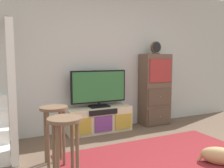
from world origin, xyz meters
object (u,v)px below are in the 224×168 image
Objects in this scene: side_cabinet at (155,90)px; dog at (222,156)px; media_console at (100,120)px; bar_stool_near at (65,137)px; bar_stool_far at (54,122)px; television at (99,88)px; desk_clock at (156,48)px.

side_cabinet reaches higher than dog.
media_console is 1.93m from bar_stool_near.
media_console is 1.43m from bar_stool_far.
television is 2.26× the size of dog.
side_cabinet is at bearing 0.48° from media_console.
desk_clock reaches higher than side_cabinet.
dog is (0.88, -1.87, -0.11)m from media_console.
bar_stool_near is 1.02× the size of bar_stool_far.
desk_clock is at bearing 35.94° from bar_stool_near.
desk_clock is (1.20, -0.00, 1.31)m from media_console.
television is 1.38× the size of bar_stool_near.
bar_stool_far is (-2.20, -0.97, -1.00)m from desk_clock.
desk_clock reaches higher than bar_stool_near.
television is 1.40× the size of bar_stool_far.
bar_stool_near is at bearing -143.90° from side_cabinet.
bar_stool_near is 0.64m from bar_stool_far.
television is 1.41m from desk_clock.
desk_clock reaches higher than television.
desk_clock reaches higher than bar_stool_far.
dog is at bearing -7.83° from bar_stool_near.
dog is at bearing -64.70° from media_console.
side_cabinet reaches higher than media_console.
bar_stool_near is (-2.22, -1.62, -0.16)m from side_cabinet.
media_console is 1.13× the size of television.
television is at bearing 45.01° from bar_stool_far.
desk_clock reaches higher than media_console.
dog is at bearing -25.48° from bar_stool_far.
dog is at bearing -99.79° from side_cabinet.
media_console is at bearing 115.30° from dog.
side_cabinet is at bearing 63.85° from desk_clock.
television reaches higher than media_console.
media_console is at bearing 57.83° from bar_stool_near.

